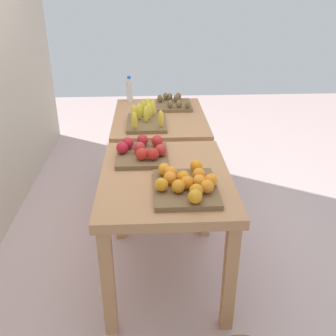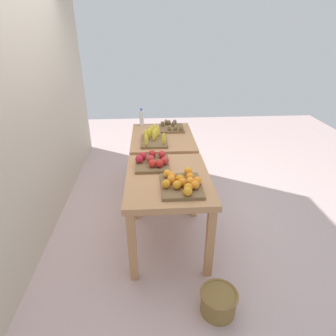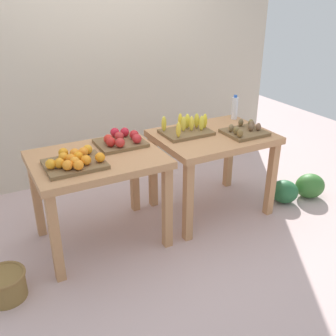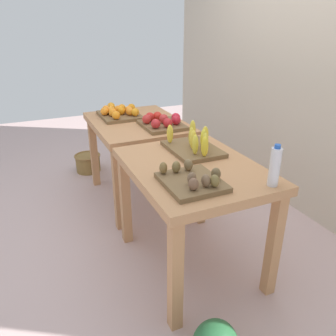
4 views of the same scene
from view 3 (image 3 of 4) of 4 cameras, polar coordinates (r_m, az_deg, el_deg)
The scene contains 11 objects.
ground_plane at distance 3.72m, azimuth -1.21°, elevation -8.02°, with size 8.00×8.00×0.00m, color #C4A7A4.
back_wall at distance 4.40m, azimuth -9.79°, elevation 17.79°, with size 4.40×0.12×3.00m, color beige.
display_table_left at distance 3.21m, azimuth -10.28°, elevation -0.25°, with size 1.04×0.80×0.80m.
display_table_right at distance 3.66m, azimuth 6.54°, elevation 3.25°, with size 1.04×0.80×0.80m.
orange_bin at distance 3.00m, azimuth -13.55°, elevation 1.03°, with size 0.44×0.37×0.11m.
apple_bin at distance 3.35m, azimuth -6.93°, elevation 4.08°, with size 0.40×0.35×0.11m.
banana_crate at distance 3.59m, azimuth 2.76°, elevation 5.77°, with size 0.44×0.32×0.17m.
kiwi_bin at distance 3.65m, azimuth 11.17°, elevation 5.37°, with size 0.36×0.32×0.10m.
water_bottle at distance 4.05m, azimuth 9.76°, elevation 8.69°, with size 0.06×0.06×0.25m.
watermelon_pile at distance 4.27m, azimuth 18.63°, elevation -2.83°, with size 0.68×0.40×0.26m.
wicker_basket at distance 3.10m, azimuth -22.76°, elevation -15.50°, with size 0.30×0.30×0.21m.
Camera 3 is at (-1.40, -2.79, 2.02)m, focal length 41.57 mm.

